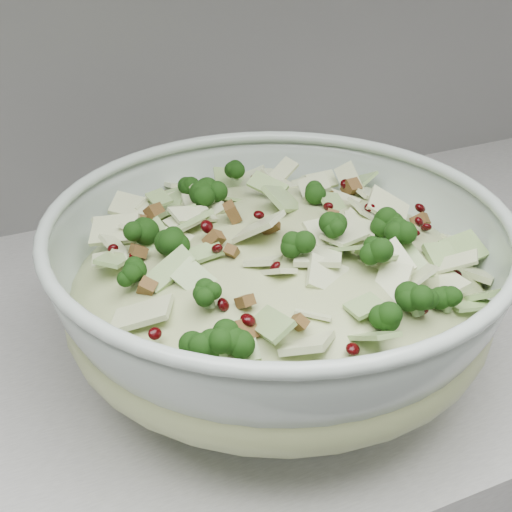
{
  "coord_description": "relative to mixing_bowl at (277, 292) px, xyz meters",
  "views": [
    {
      "loc": [
        -0.6,
        1.13,
        1.34
      ],
      "look_at": [
        -0.38,
        1.62,
        1.02
      ],
      "focal_mm": 50.0,
      "sensor_mm": 36.0,
      "label": 1
    }
  ],
  "objects": [
    {
      "name": "counter",
      "position": [
        0.36,
        0.1,
        -0.53
      ],
      "size": [
        3.6,
        0.6,
        0.9
      ],
      "primitive_type": "cube",
      "color": "#BBBBB6",
      "rests_on": "floor"
    },
    {
      "name": "mixing_bowl",
      "position": [
        0.0,
        0.0,
        0.0
      ],
      "size": [
        0.48,
        0.48,
        0.16
      ],
      "rotation": [
        0.0,
        0.0,
        -0.24
      ],
      "color": "#AEBFB3",
      "rests_on": "counter"
    },
    {
      "name": "salad",
      "position": [
        0.0,
        0.0,
        0.03
      ],
      "size": [
        0.41,
        0.41,
        0.16
      ],
      "rotation": [
        0.0,
        0.0,
        0.12
      ],
      "color": "#B6C083",
      "rests_on": "mixing_bowl"
    }
  ]
}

